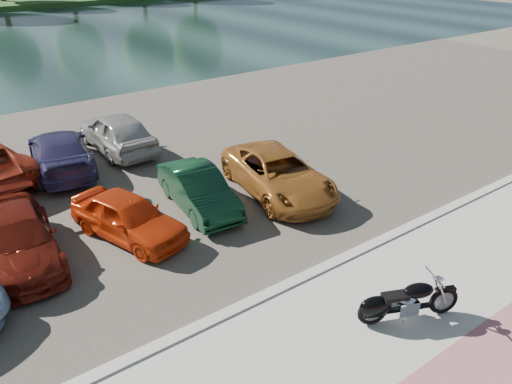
{
  "coord_description": "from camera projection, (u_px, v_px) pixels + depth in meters",
  "views": [
    {
      "loc": [
        -7.6,
        -5.28,
        7.46
      ],
      "look_at": [
        -0.21,
        4.79,
        1.1
      ],
      "focal_mm": 35.0,
      "sensor_mm": 36.0,
      "label": 1
    }
  ],
  "objects": [
    {
      "name": "ground",
      "position": [
        390.0,
        311.0,
        11.18
      ],
      "size": [
        200.0,
        200.0,
        0.0
      ],
      "primitive_type": "plane",
      "color": "#595447",
      "rests_on": "ground"
    },
    {
      "name": "promenade",
      "position": [
        428.0,
        335.0,
        10.44
      ],
      "size": [
        60.0,
        6.0,
        0.1
      ],
      "primitive_type": "cube",
      "color": "#B0AEA6",
      "rests_on": "ground"
    },
    {
      "name": "pink_path",
      "position": [
        495.0,
        379.0,
        9.34
      ],
      "size": [
        60.0,
        2.0,
        0.01
      ],
      "primitive_type": "cube",
      "color": "#AC6169",
      "rests_on": "promenade"
    },
    {
      "name": "kerb",
      "position": [
        328.0,
        266.0,
        12.59
      ],
      "size": [
        60.0,
        0.3,
        0.14
      ],
      "primitive_type": "cube",
      "color": "#B0AEA6",
      "rests_on": "ground"
    },
    {
      "name": "parking_lot",
      "position": [
        165.0,
        156.0,
        19.08
      ],
      "size": [
        60.0,
        18.0,
        0.04
      ],
      "primitive_type": "cube",
      "color": "#3F3933",
      "rests_on": "ground"
    },
    {
      "name": "motorcycle",
      "position": [
        400.0,
        303.0,
        10.58
      ],
      "size": [
        2.2,
        1.16,
        1.05
      ],
      "rotation": [
        0.0,
        0.0,
        -0.42
      ],
      "color": "black",
      "rests_on": "promenade"
    },
    {
      "name": "car_3",
      "position": [
        19.0,
        239.0,
        12.64
      ],
      "size": [
        2.16,
        4.47,
        1.25
      ],
      "primitive_type": "imported",
      "rotation": [
        0.0,
        0.0,
        -0.1
      ],
      "color": "maroon",
      "rests_on": "parking_lot"
    },
    {
      "name": "car_4",
      "position": [
        128.0,
        217.0,
        13.65
      ],
      "size": [
        2.52,
        3.94,
        1.25
      ],
      "primitive_type": "imported",
      "rotation": [
        0.0,
        0.0,
        0.31
      ],
      "color": "red",
      "rests_on": "parking_lot"
    },
    {
      "name": "car_5",
      "position": [
        199.0,
        190.0,
        15.12
      ],
      "size": [
        1.74,
        3.92,
        1.25
      ],
      "primitive_type": "imported",
      "rotation": [
        0.0,
        0.0,
        -0.11
      ],
      "color": "black",
      "rests_on": "parking_lot"
    },
    {
      "name": "car_6",
      "position": [
        278.0,
        174.0,
        16.03
      ],
      "size": [
        2.99,
        5.13,
        1.34
      ],
      "primitive_type": "imported",
      "rotation": [
        0.0,
        0.0,
        -0.16
      ],
      "color": "#A86626",
      "rests_on": "parking_lot"
    },
    {
      "name": "car_11",
      "position": [
        60.0,
        151.0,
        17.63
      ],
      "size": [
        2.79,
        5.1,
        1.4
      ],
      "primitive_type": "imported",
      "rotation": [
        0.0,
        0.0,
        2.96
      ],
      "color": "navy",
      "rests_on": "parking_lot"
    },
    {
      "name": "car_12",
      "position": [
        117.0,
        132.0,
        19.25
      ],
      "size": [
        1.85,
        4.49,
        1.52
      ],
      "primitive_type": "imported",
      "rotation": [
        0.0,
        0.0,
        3.15
      ],
      "color": "#ABAAA6",
      "rests_on": "parking_lot"
    }
  ]
}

